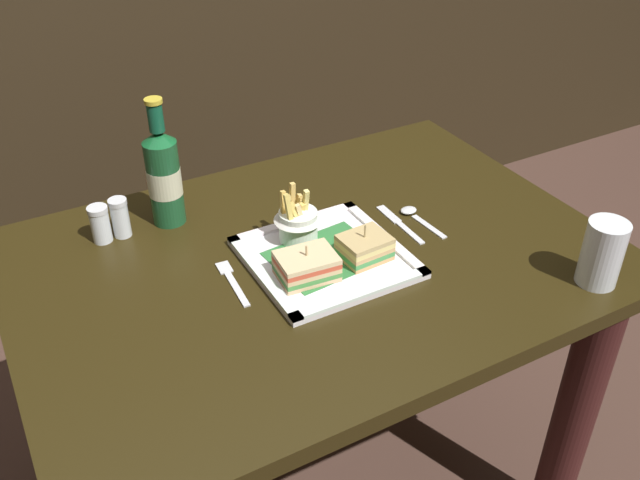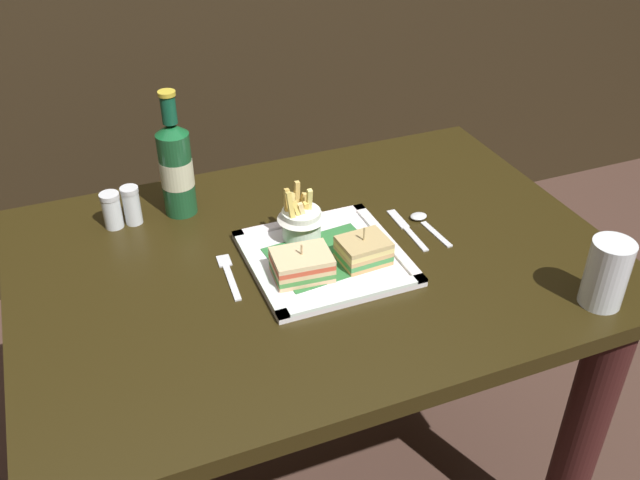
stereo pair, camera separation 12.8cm
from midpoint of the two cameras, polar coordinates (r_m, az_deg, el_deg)
The scene contains 12 objects.
dining_table at distance 1.42m, azimuth 2.21°, elevation -7.11°, with size 1.11×0.78×0.75m.
square_plate at distance 1.29m, azimuth 3.26°, elevation -1.59°, with size 0.28×0.28×0.02m.
sandwich_half_left at distance 1.23m, azimuth 1.49°, elevation -2.15°, with size 0.11×0.09×0.07m.
sandwich_half_right at distance 1.27m, azimuth 6.46°, elevation -0.95°, with size 0.09×0.08×0.07m.
fries_cup at distance 1.32m, azimuth 1.22°, elevation 1.68°, with size 0.09×0.09×0.11m.
beer_bottle at distance 1.41m, azimuth -9.14°, elevation 5.85°, with size 0.07×0.07×0.26m.
water_glass at distance 1.29m, azimuth 24.98°, elevation -2.92°, with size 0.07×0.07×0.12m.
fork at distance 1.26m, azimuth -4.61°, elevation -2.87°, with size 0.03×0.14×0.00m.
knife at distance 1.41m, azimuth 9.63°, elevation 0.90°, with size 0.02×0.16×0.00m.
spoon at distance 1.43m, azimuth 10.98°, elevation 1.47°, with size 0.03×0.13×0.01m.
salt_shaker at distance 1.42m, azimuth -14.16°, elevation 2.13°, with size 0.04×0.04×0.08m.
pepper_shaker at distance 1.42m, azimuth -12.64°, elevation 2.53°, with size 0.04×0.04×0.08m.
Camera 2 is at (-0.39, -1.00, 1.51)m, focal length 39.17 mm.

